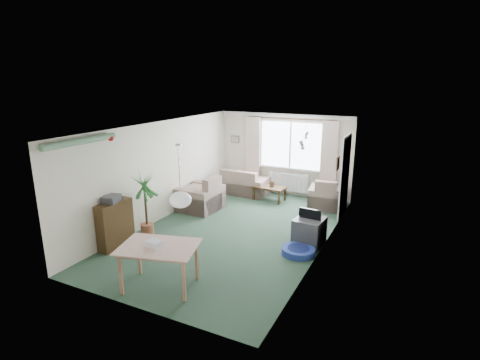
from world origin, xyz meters
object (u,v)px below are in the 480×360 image
at_px(armchair_corner, 327,193).
at_px(dining_table, 160,267).
at_px(armchair_left, 200,193).
at_px(bookshelf, 115,225).
at_px(coffee_table, 269,193).
at_px(houseplant, 146,205).
at_px(tv_cube, 309,231).
at_px(sofa, 243,181).
at_px(pet_bed, 298,251).

height_order(armchair_corner, dining_table, armchair_corner).
relative_size(armchair_left, bookshelf, 1.06).
xyz_separation_m(armchair_left, bookshelf, (-0.34, -2.70, 0.02)).
xyz_separation_m(armchair_left, coffee_table, (1.36, 1.54, -0.26)).
bearing_deg(armchair_corner, houseplant, 41.85).
bearing_deg(dining_table, armchair_left, 112.16).
relative_size(coffee_table, tv_cube, 1.45).
distance_m(houseplant, tv_cube, 3.56).
height_order(sofa, pet_bed, sofa).
height_order(armchair_corner, tv_cube, armchair_corner).
xyz_separation_m(armchair_left, tv_cube, (3.20, -0.83, -0.18)).
xyz_separation_m(armchair_corner, bookshelf, (-3.32, -4.34, 0.08)).
bearing_deg(tv_cube, pet_bed, -90.85).
distance_m(armchair_corner, tv_cube, 2.49).
bearing_deg(bookshelf, tv_cube, 29.84).
distance_m(bookshelf, houseplant, 0.80).
height_order(houseplant, pet_bed, houseplant).
distance_m(sofa, armchair_left, 1.85).
distance_m(armchair_left, houseplant, 1.98).
bearing_deg(houseplant, coffee_table, 66.66).
bearing_deg(armchair_corner, sofa, -10.72).
bearing_deg(sofa, armchair_corner, 177.18).
bearing_deg(dining_table, armchair_corner, 73.59).
xyz_separation_m(sofa, armchair_corner, (2.58, -0.16, 0.03)).
relative_size(armchair_corner, houseplant, 0.64).
bearing_deg(houseplant, pet_bed, 9.99).
xyz_separation_m(tv_cube, pet_bed, (-0.05, -0.55, -0.22)).
bearing_deg(pet_bed, coffee_table, 121.58).
distance_m(houseplant, dining_table, 2.28).
relative_size(bookshelf, pet_bed, 1.48).
xyz_separation_m(bookshelf, houseplant, (0.19, 0.74, 0.23)).
distance_m(sofa, dining_table, 5.45).
bearing_deg(dining_table, sofa, 101.05).
bearing_deg(armchair_left, coffee_table, 141.18).
xyz_separation_m(sofa, armchair_left, (-0.40, -1.80, 0.08)).
distance_m(armchair_corner, dining_table, 5.41).
distance_m(armchair_left, coffee_table, 2.07).
xyz_separation_m(coffee_table, houseplant, (-1.51, -3.50, 0.51)).
bearing_deg(tv_cube, armchair_corner, 99.53).
distance_m(armchair_left, dining_table, 3.83).
distance_m(dining_table, pet_bed, 2.77).
xyz_separation_m(armchair_corner, dining_table, (-1.53, -5.19, -0.05)).
distance_m(coffee_table, dining_table, 5.09).
height_order(armchair_left, dining_table, armchair_left).
xyz_separation_m(bookshelf, pet_bed, (3.49, 1.32, -0.42)).
bearing_deg(pet_bed, tv_cube, 84.81).
distance_m(sofa, tv_cube, 3.84).
distance_m(sofa, pet_bed, 4.22).
height_order(sofa, bookshelf, bookshelf).
xyz_separation_m(armchair_corner, tv_cube, (0.22, -2.47, -0.12)).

